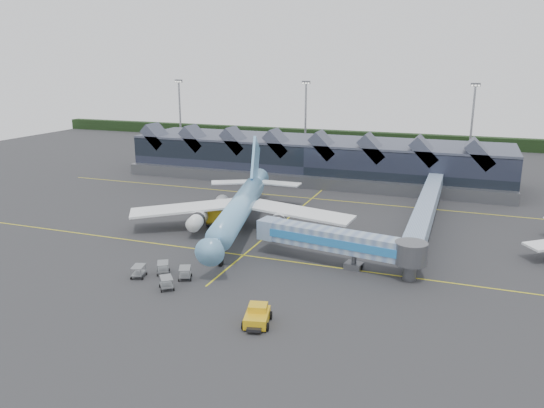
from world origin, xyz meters
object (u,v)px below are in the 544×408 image
(fuel_truck, at_px, (219,209))
(jet_bridge, at_px, (347,243))
(pushback_tug, at_px, (257,316))
(main_airliner, at_px, (241,206))

(fuel_truck, bearing_deg, jet_bridge, -45.37)
(jet_bridge, distance_m, fuel_truck, 30.22)
(fuel_truck, height_order, pushback_tug, fuel_truck)
(main_airliner, bearing_deg, pushback_tug, -76.96)
(fuel_truck, relative_size, pushback_tug, 2.23)
(main_airliner, xyz_separation_m, jet_bridge, (20.45, -10.48, -0.64))
(jet_bridge, distance_m, pushback_tug, 20.48)
(main_airliner, bearing_deg, jet_bridge, -40.66)
(main_airliner, relative_size, jet_bridge, 1.79)
(main_airliner, relative_size, pushback_tug, 8.93)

